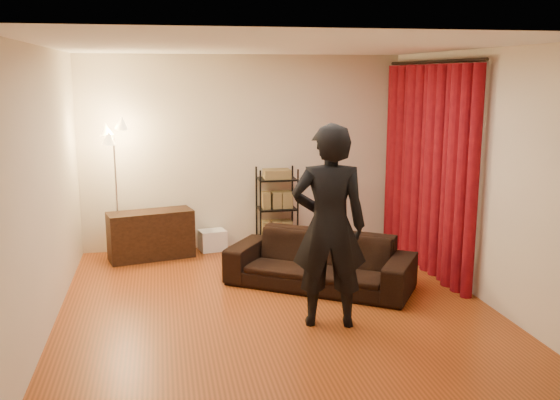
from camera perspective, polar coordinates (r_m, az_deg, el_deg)
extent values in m
plane|color=#954319|center=(6.73, -0.36, -9.76)|extent=(5.00, 5.00, 0.00)
plane|color=white|center=(6.28, -0.39, 13.88)|extent=(5.00, 5.00, 0.00)
plane|color=beige|center=(8.81, -3.36, 4.36)|extent=(5.00, 0.00, 5.00)
plane|color=beige|center=(3.99, 6.23, -4.37)|extent=(5.00, 0.00, 5.00)
plane|color=beige|center=(6.36, -20.74, 0.89)|extent=(0.00, 5.00, 5.00)
plane|color=beige|center=(7.12, 17.74, 2.15)|extent=(0.00, 5.00, 5.00)
cylinder|color=black|center=(8.00, 13.73, 12.18)|extent=(0.04, 2.65, 0.04)
imported|color=black|center=(7.26, 3.64, -5.59)|extent=(2.22, 1.86, 0.62)
imported|color=black|center=(6.01, 4.51, -2.42)|extent=(0.81, 0.61, 1.99)
cube|color=black|center=(8.52, -11.71, -3.14)|extent=(1.17, 0.66, 0.65)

